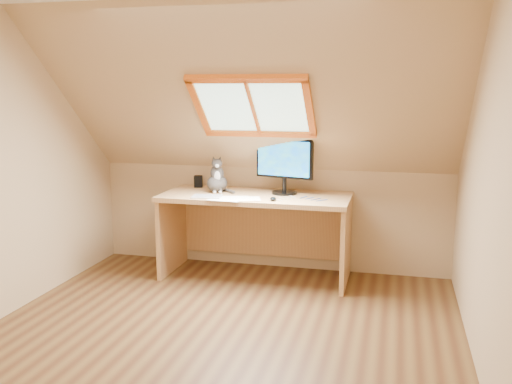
% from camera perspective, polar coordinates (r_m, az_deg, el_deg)
% --- Properties ---
extents(ground, '(3.50, 3.50, 0.00)m').
position_cam_1_polar(ground, '(4.26, -3.84, -14.28)').
color(ground, brown).
rests_on(ground, ground).
extents(room_shell, '(3.52, 3.52, 2.41)m').
position_cam_1_polar(room_shell, '(3.80, -4.53, 5.14)').
color(room_shell, tan).
rests_on(room_shell, ground).
extents(desk, '(1.75, 0.77, 0.80)m').
position_cam_1_polar(desk, '(5.43, 0.16, -2.56)').
color(desk, tan).
rests_on(desk, ground).
extents(monitor, '(0.56, 0.24, 0.52)m').
position_cam_1_polar(monitor, '(5.30, 2.86, 2.98)').
color(monitor, black).
rests_on(monitor, desk).
extents(cat, '(0.26, 0.28, 0.35)m').
position_cam_1_polar(cat, '(5.43, -3.91, 1.31)').
color(cat, '#413C3A').
rests_on(cat, desk).
extents(desk_speaker, '(0.10, 0.10, 0.12)m').
position_cam_1_polar(desk_speaker, '(5.72, -5.79, 1.05)').
color(desk_speaker, black).
rests_on(desk_speaker, desk).
extents(graphics_tablet, '(0.28, 0.22, 0.01)m').
position_cam_1_polar(graphics_tablet, '(5.20, -4.93, -0.45)').
color(graphics_tablet, '#B2B2B7').
rests_on(graphics_tablet, desk).
extents(mouse, '(0.06, 0.10, 0.03)m').
position_cam_1_polar(mouse, '(5.02, 1.72, -0.69)').
color(mouse, black).
rests_on(mouse, desk).
extents(papers, '(0.35, 0.30, 0.01)m').
position_cam_1_polar(papers, '(5.10, -2.13, -0.67)').
color(papers, white).
rests_on(papers, desk).
extents(cables, '(0.51, 0.26, 0.01)m').
position_cam_1_polar(cables, '(5.10, 4.60, -0.66)').
color(cables, silver).
rests_on(cables, desk).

